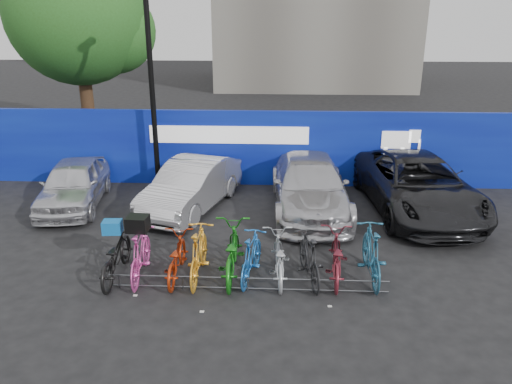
# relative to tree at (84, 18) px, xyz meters

# --- Properties ---
(ground) EXTENTS (100.00, 100.00, 0.00)m
(ground) POSITION_rel_tree_xyz_m (6.77, -10.06, -5.07)
(ground) COLOR black
(ground) RESTS_ON ground
(hoarding) EXTENTS (22.00, 0.18, 2.40)m
(hoarding) POSITION_rel_tree_xyz_m (6.78, -4.06, -3.86)
(hoarding) COLOR #091388
(hoarding) RESTS_ON ground
(tree) EXTENTS (5.40, 5.20, 7.80)m
(tree) POSITION_rel_tree_xyz_m (0.00, 0.00, 0.00)
(tree) COLOR #382314
(tree) RESTS_ON ground
(lamppost) EXTENTS (0.25, 0.50, 6.11)m
(lamppost) POSITION_rel_tree_xyz_m (3.57, -4.66, -1.80)
(lamppost) COLOR black
(lamppost) RESTS_ON ground
(bike_rack) EXTENTS (5.60, 0.03, 0.30)m
(bike_rack) POSITION_rel_tree_xyz_m (6.77, -10.66, -4.91)
(bike_rack) COLOR #595B60
(bike_rack) RESTS_ON ground
(car_0) EXTENTS (2.10, 4.06, 1.32)m
(car_0) POSITION_rel_tree_xyz_m (1.52, -6.21, -4.41)
(car_0) COLOR silver
(car_0) RESTS_ON ground
(car_1) EXTENTS (2.59, 4.39, 1.37)m
(car_1) POSITION_rel_tree_xyz_m (4.91, -6.28, -4.39)
(car_1) COLOR silver
(car_1) RESTS_ON ground
(car_2) EXTENTS (2.20, 5.04, 1.44)m
(car_2) POSITION_rel_tree_xyz_m (8.23, -6.19, -4.35)
(car_2) COLOR #BAB9BE
(car_2) RESTS_ON ground
(car_3) EXTENTS (3.03, 5.73, 1.53)m
(car_3) POSITION_rel_tree_xyz_m (11.19, -6.13, -4.30)
(car_3) COLOR black
(car_3) RESTS_ON ground
(bike_0) EXTENTS (0.70, 1.94, 1.02)m
(bike_0) POSITION_rel_tree_xyz_m (4.00, -10.24, -4.56)
(bike_0) COLOR black
(bike_0) RESTS_ON ground
(bike_1) EXTENTS (0.60, 1.81, 1.07)m
(bike_1) POSITION_rel_tree_xyz_m (4.52, -10.22, -4.53)
(bike_1) COLOR #E547A8
(bike_1) RESTS_ON ground
(bike_2) EXTENTS (0.63, 1.75, 0.92)m
(bike_2) POSITION_rel_tree_xyz_m (5.25, -10.18, -4.61)
(bike_2) COLOR #B02D0C
(bike_2) RESTS_ON ground
(bike_3) EXTENTS (0.56, 1.88, 1.13)m
(bike_3) POSITION_rel_tree_xyz_m (5.73, -10.18, -4.51)
(bike_3) COLOR #F7A426
(bike_3) RESTS_ON ground
(bike_4) EXTENTS (0.77, 2.11, 1.10)m
(bike_4) POSITION_rel_tree_xyz_m (6.40, -10.06, -4.52)
(bike_4) COLOR #187917
(bike_4) RESTS_ON ground
(bike_5) EXTENTS (0.77, 1.72, 1.00)m
(bike_5) POSITION_rel_tree_xyz_m (6.82, -10.14, -4.57)
(bike_5) COLOR blue
(bike_5) RESTS_ON ground
(bike_6) EXTENTS (0.74, 1.85, 0.96)m
(bike_6) POSITION_rel_tree_xyz_m (7.38, -10.11, -4.59)
(bike_6) COLOR #B7BCC0
(bike_6) RESTS_ON ground
(bike_7) EXTENTS (0.79, 1.80, 1.04)m
(bike_7) POSITION_rel_tree_xyz_m (8.02, -10.18, -4.55)
(bike_7) COLOR black
(bike_7) RESTS_ON ground
(bike_8) EXTENTS (0.80, 1.92, 0.99)m
(bike_8) POSITION_rel_tree_xyz_m (8.58, -10.05, -4.58)
(bike_8) COLOR maroon
(bike_8) RESTS_ON ground
(bike_9) EXTENTS (0.56, 1.93, 1.16)m
(bike_9) POSITION_rel_tree_xyz_m (9.30, -10.04, -4.49)
(bike_9) COLOR #225D7C
(bike_9) RESTS_ON ground
(cargo_crate) EXTENTS (0.39, 0.31, 0.27)m
(cargo_crate) POSITION_rel_tree_xyz_m (4.00, -10.24, -3.92)
(cargo_crate) COLOR #1061B0
(cargo_crate) RESTS_ON bike_0
(cargo_topcase) EXTENTS (0.44, 0.40, 0.31)m
(cargo_topcase) POSITION_rel_tree_xyz_m (4.52, -10.22, -3.84)
(cargo_topcase) COLOR black
(cargo_topcase) RESTS_ON bike_1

